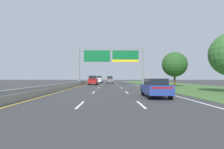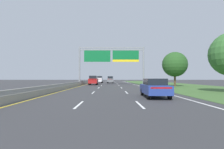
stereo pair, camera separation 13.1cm
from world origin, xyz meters
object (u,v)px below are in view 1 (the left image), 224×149
(car_grey_centre_lane_suv, at_px, (110,79))
(car_red_left_lane_suv, at_px, (93,80))
(car_blue_right_lane_sedan, at_px, (155,88))
(overhead_sign_gantry, at_px, (111,58))
(pickup_truck_white, at_px, (99,80))
(roadside_tree_mid, at_px, (175,64))

(car_grey_centre_lane_suv, height_order, car_red_left_lane_suv, same)
(car_blue_right_lane_sedan, distance_m, car_red_left_lane_suv, 27.32)
(car_blue_right_lane_sedan, relative_size, car_red_left_lane_suv, 0.95)
(overhead_sign_gantry, height_order, car_grey_centre_lane_suv, overhead_sign_gantry)
(overhead_sign_gantry, relative_size, car_grey_centre_lane_suv, 3.19)
(overhead_sign_gantry, bearing_deg, car_red_left_lane_suv, 170.63)
(overhead_sign_gantry, distance_m, car_red_left_lane_suv, 6.68)
(pickup_truck_white, relative_size, car_grey_centre_lane_suv, 1.15)
(roadside_tree_mid, bearing_deg, overhead_sign_gantry, 148.72)
(pickup_truck_white, relative_size, roadside_tree_mid, 0.84)
(car_red_left_lane_suv, bearing_deg, car_blue_right_lane_sedan, -163.54)
(car_grey_centre_lane_suv, bearing_deg, roadside_tree_mid, -151.24)
(car_red_left_lane_suv, bearing_deg, pickup_truck_white, -1.18)
(car_red_left_lane_suv, bearing_deg, roadside_tree_mid, -116.04)
(overhead_sign_gantry, distance_m, car_blue_right_lane_sedan, 26.33)
(pickup_truck_white, bearing_deg, car_blue_right_lane_sedan, -168.79)
(overhead_sign_gantry, bearing_deg, car_grey_centre_lane_suv, 90.99)
(car_red_left_lane_suv, height_order, roadside_tree_mid, roadside_tree_mid)
(car_grey_centre_lane_suv, relative_size, roadside_tree_mid, 0.73)
(car_blue_right_lane_sedan, height_order, roadside_tree_mid, roadside_tree_mid)
(overhead_sign_gantry, xyz_separation_m, roadside_tree_mid, (11.89, -7.23, -2.08))
(overhead_sign_gantry, height_order, car_blue_right_lane_sedan, overhead_sign_gantry)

